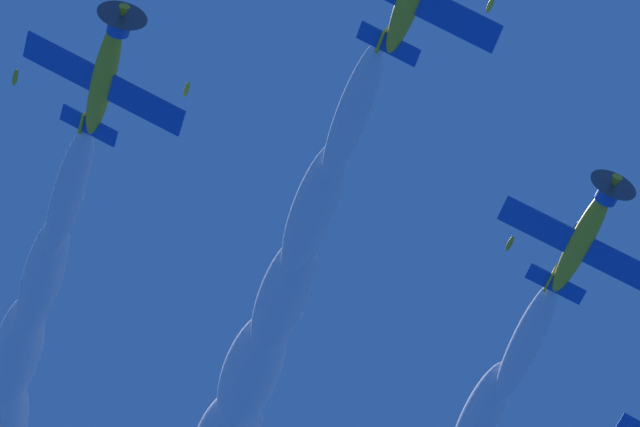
# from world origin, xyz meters

# --- Properties ---
(airplane_left_wingman) EXTENTS (7.00, 7.43, 3.07)m
(airplane_left_wingman) POSITION_xyz_m (-1.33, 10.81, 56.13)
(airplane_left_wingman) COLOR gold
(airplane_right_wingman) EXTENTS (6.98, 7.42, 3.20)m
(airplane_right_wingman) POSITION_xyz_m (-5.10, -10.99, 57.46)
(airplane_right_wingman) COLOR gold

